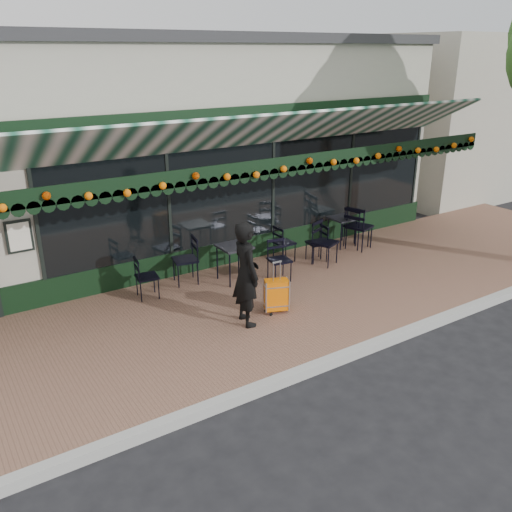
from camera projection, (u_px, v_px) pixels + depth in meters
ground at (344, 357)px, 8.24m from camera, size 80.00×80.00×0.00m
sidewalk at (270, 304)px, 9.78m from camera, size 18.00×4.00×0.15m
curb at (348, 355)px, 8.15m from camera, size 18.00×0.16×0.15m
restaurant_building at (140, 139)px, 13.57m from camera, size 12.00×9.60×4.50m
neighbor_building_right at (467, 106)px, 20.26m from camera, size 12.00×8.00×4.80m
woman at (246, 274)px, 8.66m from camera, size 0.50×0.69×1.74m
suitcase at (276, 295)px, 9.24m from camera, size 0.46×0.36×0.92m
cafe_table_a at (343, 220)px, 12.29m from camera, size 0.54×0.54×0.67m
cafe_table_b at (234, 249)px, 10.38m from camera, size 0.59×0.59×0.72m
chair_a_left at (317, 243)px, 11.46m from camera, size 0.45×0.45×0.78m
chair_a_right at (357, 227)px, 12.25m from camera, size 0.55×0.55×0.95m
chair_a_front at (325, 243)px, 11.26m from camera, size 0.60×0.60×0.92m
chair_a_extra at (359, 227)px, 12.14m from camera, size 0.64×0.64×1.01m
chair_b_left at (185, 260)px, 10.35m from camera, size 0.55×0.55×0.92m
chair_b_right at (284, 243)px, 11.44m from camera, size 0.40×0.40×0.79m
chair_b_front at (279, 261)px, 10.48m from camera, size 0.47×0.47×0.82m
chair_solo at (147, 277)px, 9.75m from camera, size 0.45×0.45×0.79m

